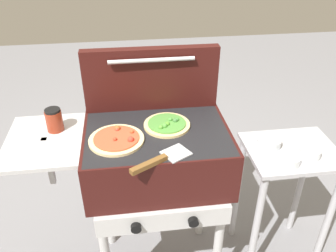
% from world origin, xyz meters
% --- Properties ---
extents(grill, '(0.96, 0.53, 0.90)m').
position_xyz_m(grill, '(-0.01, -0.00, 0.76)').
color(grill, '#38110F').
rests_on(grill, ground_plane).
extents(grill_lid_open, '(0.63, 0.08, 0.30)m').
position_xyz_m(grill_lid_open, '(0.00, 0.21, 1.05)').
color(grill_lid_open, '#38110F').
rests_on(grill_lid_open, grill).
extents(pizza_pepperoni, '(0.23, 0.23, 0.04)m').
position_xyz_m(pizza_pepperoni, '(-0.17, -0.06, 0.91)').
color(pizza_pepperoni, beige).
rests_on(pizza_pepperoni, grill).
extents(pizza_veggie, '(0.21, 0.21, 0.03)m').
position_xyz_m(pizza_veggie, '(0.05, 0.03, 0.91)').
color(pizza_veggie, '#E0C17F').
rests_on(pizza_veggie, grill).
extents(sauce_jar, '(0.07, 0.07, 0.10)m').
position_xyz_m(sauce_jar, '(-0.44, 0.07, 0.95)').
color(sauce_jar, maroon).
rests_on(sauce_jar, grill).
extents(spatula, '(0.25, 0.18, 0.02)m').
position_xyz_m(spatula, '(-0.01, -0.22, 0.91)').
color(spatula, '#B7BABF').
rests_on(spatula, grill).
extents(prep_table, '(0.44, 0.36, 0.74)m').
position_xyz_m(prep_table, '(0.66, 0.00, 0.53)').
color(prep_table, '#B2B2B7').
rests_on(prep_table, ground_plane).
extents(topping_bowl_near, '(0.12, 0.12, 0.04)m').
position_xyz_m(topping_bowl_near, '(0.55, 0.04, 0.76)').
color(topping_bowl_near, silver).
rests_on(topping_bowl_near, prep_table).
extents(topping_bowl_far, '(0.10, 0.10, 0.04)m').
position_xyz_m(topping_bowl_far, '(0.71, -0.06, 0.76)').
color(topping_bowl_far, silver).
rests_on(topping_bowl_far, prep_table).
extents(topping_bowl_middle, '(0.10, 0.10, 0.04)m').
position_xyz_m(topping_bowl_middle, '(0.59, -0.10, 0.76)').
color(topping_bowl_middle, silver).
rests_on(topping_bowl_middle, prep_table).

